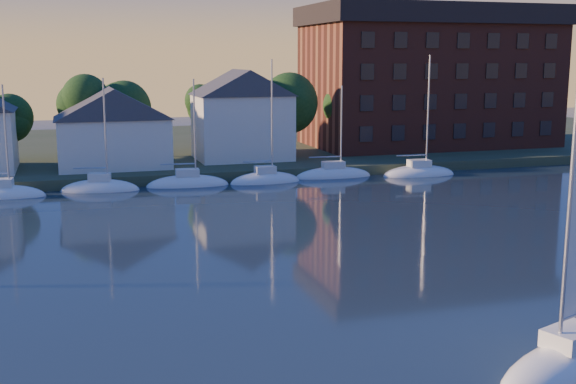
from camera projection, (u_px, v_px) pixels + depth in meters
name	position (u px, v px, depth m)	size (l,w,h in m)	color
shoreline_land	(153.00, 152.00, 93.10)	(160.00, 50.00, 2.00)	#354226
wooden_dock	(181.00, 181.00, 71.51)	(120.00, 3.00, 1.00)	brown
clubhouse_centre	(113.00, 127.00, 73.51)	(11.55, 8.40, 8.08)	white
clubhouse_east	(242.00, 114.00, 79.31)	(10.50, 8.40, 9.80)	white
condo_block	(429.00, 76.00, 91.77)	(31.00, 17.00, 17.40)	brown
tree_line	(181.00, 102.00, 81.10)	(93.40, 5.40, 8.90)	#352118
moored_fleet	(99.00, 190.00, 66.35)	(71.50, 2.40, 12.05)	white
hero_sailboat	(572.00, 354.00, 28.51)	(8.64, 5.31, 13.02)	white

